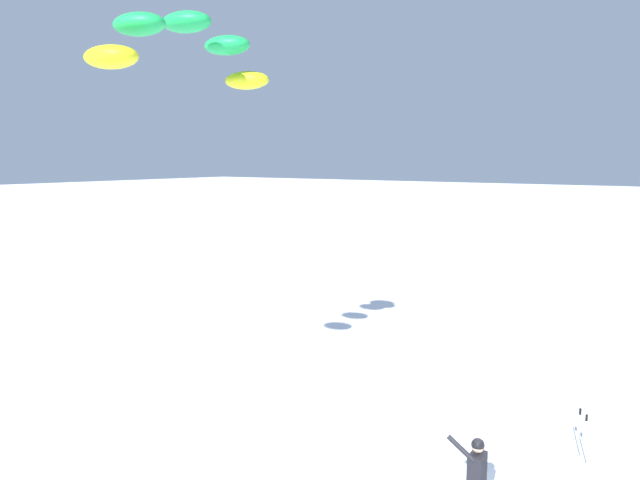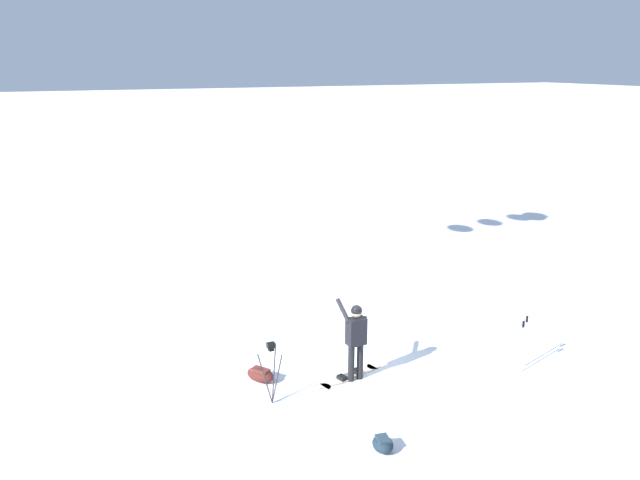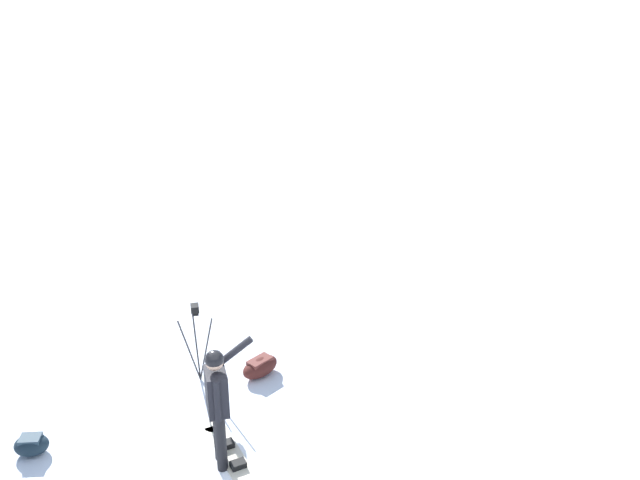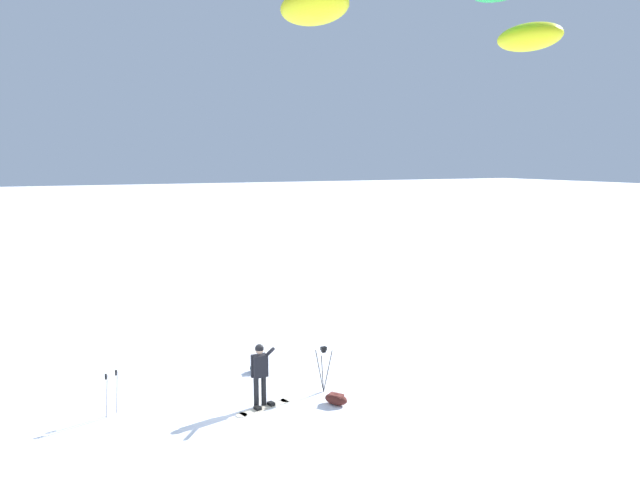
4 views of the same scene
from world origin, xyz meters
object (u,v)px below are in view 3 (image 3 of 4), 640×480
snowboarder (218,396)px  camera_tripod (196,327)px  snowboard (232,456)px  gear_bag_large (260,366)px  gear_bag_small (31,444)px

snowboarder → camera_tripod: (-0.17, 1.98, -0.11)m
snowboarder → snowboard: 1.05m
gear_bag_large → camera_tripod: 1.24m
snowboarder → snowboard: bearing=25.5°
snowboard → camera_tripod: 2.15m
snowboard → camera_tripod: (-0.31, 1.92, 0.93)m
snowboarder → camera_tripod: 1.99m
gear_bag_small → gear_bag_large: bearing=19.4°
camera_tripod → gear_bag_small: camera_tripod is taller
snowboarder → gear_bag_large: bearing=67.7°
gear_bag_small → snowboard: bearing=-14.7°
gear_bag_large → camera_tripod: bearing=175.2°
gear_bag_large → gear_bag_small: size_ratio=1.47×
camera_tripod → gear_bag_small: bearing=-152.0°
snowboard → gear_bag_small: (-2.62, 0.69, 0.12)m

